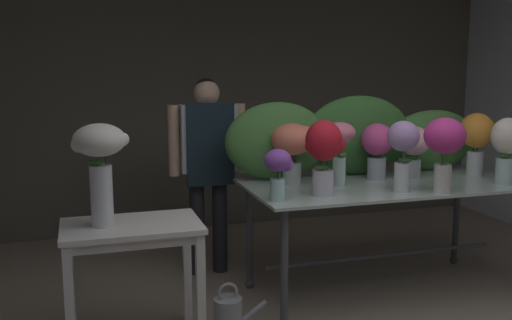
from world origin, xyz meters
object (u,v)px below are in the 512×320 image
at_px(side_table_white, 132,242).
at_px(vase_blush_dahlias, 413,146).
at_px(vase_rosy_carnations, 340,143).
at_px(vase_ivory_lilies, 507,145).
at_px(vase_white_roses_tall, 100,159).
at_px(display_table_glass, 385,199).
at_px(vase_coral_hydrangea, 293,144).
at_px(vase_violet_roses, 278,169).
at_px(vase_fuchsia_snapdragons, 377,147).
at_px(vase_magenta_peonies, 445,143).
at_px(florist, 208,155).
at_px(watering_can, 229,315).
at_px(vase_crimson_ranunculus, 324,150).
at_px(vase_sunset_tulips, 477,136).
at_px(vase_lilac_freesia, 403,146).

distance_m(side_table_white, vase_blush_dahlias, 2.20).
bearing_deg(vase_rosy_carnations, vase_ivory_lilies, -14.87).
distance_m(side_table_white, vase_white_roses_tall, 0.52).
relative_size(display_table_glass, vase_coral_hydrangea, 4.64).
xyz_separation_m(vase_ivory_lilies, vase_blush_dahlias, (-0.50, 0.39, -0.04)).
xyz_separation_m(vase_violet_roses, vase_coral_hydrangea, (0.27, 0.45, 0.08)).
bearing_deg(vase_fuchsia_snapdragons, vase_ivory_lilies, -28.53).
relative_size(side_table_white, vase_blush_dahlias, 2.05).
bearing_deg(vase_rosy_carnations, vase_magenta_peonies, -36.70).
distance_m(florist, vase_coral_hydrangea, 0.80).
xyz_separation_m(vase_violet_roses, vase_rosy_carnations, (0.56, 0.31, 0.10)).
relative_size(side_table_white, florist, 0.51).
bearing_deg(side_table_white, vase_fuchsia_snapdragons, 13.85).
bearing_deg(vase_white_roses_tall, vase_rosy_carnations, 11.42).
relative_size(florist, vase_rosy_carnations, 3.50).
distance_m(display_table_glass, vase_blush_dahlias, 0.47).
bearing_deg(vase_rosy_carnations, watering_can, -158.95).
bearing_deg(vase_blush_dahlias, vase_rosy_carnations, -172.09).
distance_m(display_table_glass, vase_ivory_lilies, 0.93).
height_order(side_table_white, vase_crimson_ranunculus, vase_crimson_ranunculus).
bearing_deg(vase_sunset_tulips, vase_white_roses_tall, -172.73).
height_order(vase_coral_hydrangea, vase_rosy_carnations, vase_rosy_carnations).
height_order(vase_violet_roses, vase_white_roses_tall, vase_white_roses_tall).
xyz_separation_m(vase_sunset_tulips, watering_can, (-2.06, -0.37, -1.01)).
xyz_separation_m(vase_blush_dahlias, vase_white_roses_tall, (-2.28, -0.42, 0.08)).
height_order(vase_magenta_peonies, vase_white_roses_tall, vase_white_roses_tall).
xyz_separation_m(vase_fuchsia_snapdragons, vase_crimson_ranunculus, (-0.59, -0.37, 0.05)).
bearing_deg(vase_sunset_tulips, vase_ivory_lilies, -91.54).
bearing_deg(vase_lilac_freesia, vase_ivory_lilies, -0.13).
bearing_deg(watering_can, display_table_glass, 14.56).
distance_m(vase_fuchsia_snapdragons, watering_can, 1.65).
height_order(vase_ivory_lilies, vase_lilac_freesia, vase_lilac_freesia).
relative_size(florist, vase_blush_dahlias, 4.02).
distance_m(vase_fuchsia_snapdragons, vase_coral_hydrangea, 0.66).
bearing_deg(vase_blush_dahlias, vase_crimson_ranunculus, -158.72).
bearing_deg(display_table_glass, vase_crimson_ranunculus, -158.47).
relative_size(side_table_white, vase_white_roses_tall, 1.36).
bearing_deg(florist, vase_violet_roses, -78.86).
height_order(side_table_white, vase_lilac_freesia, vase_lilac_freesia).
relative_size(vase_lilac_freesia, vase_white_roses_tall, 0.81).
height_order(vase_violet_roses, vase_blush_dahlias, vase_blush_dahlias).
bearing_deg(vase_violet_roses, florist, 101.14).
bearing_deg(vase_rosy_carnations, vase_violet_roses, -151.54).
bearing_deg(watering_can, vase_fuchsia_snapdragons, 20.39).
distance_m(florist, watering_can, 1.41).
bearing_deg(vase_violet_roses, vase_sunset_tulips, 10.90).
height_order(vase_coral_hydrangea, vase_crimson_ranunculus, vase_crimson_ranunculus).
distance_m(vase_ivory_lilies, vase_coral_hydrangea, 1.52).
height_order(vase_magenta_peonies, watering_can, vase_magenta_peonies).
relative_size(vase_violet_roses, vase_blush_dahlias, 0.84).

